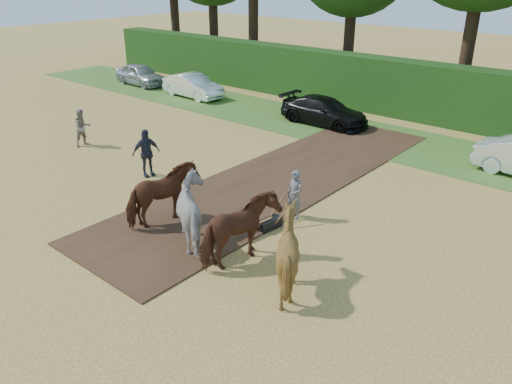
# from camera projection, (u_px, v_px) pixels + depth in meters

# --- Properties ---
(ground) EXTENTS (120.00, 120.00, 0.00)m
(ground) POSITION_uv_depth(u_px,v_px,m) (105.00, 234.00, 15.47)
(ground) COLOR gold
(ground) RESTS_ON ground
(earth_strip) EXTENTS (4.50, 17.00, 0.05)m
(earth_strip) POSITION_uv_depth(u_px,v_px,m) (282.00, 179.00, 19.43)
(earth_strip) COLOR #472D1C
(earth_strip) RESTS_ON ground
(grass_verge) EXTENTS (50.00, 5.00, 0.03)m
(grass_verge) POSITION_uv_depth(u_px,v_px,m) (343.00, 130.00, 25.17)
(grass_verge) COLOR #38601E
(grass_verge) RESTS_ON ground
(hedgerow) EXTENTS (46.00, 1.60, 3.00)m
(hedgerow) POSITION_uv_depth(u_px,v_px,m) (388.00, 86.00, 27.68)
(hedgerow) COLOR #14380F
(hedgerow) RESTS_ON ground
(spectator_near) EXTENTS (0.74, 0.90, 1.71)m
(spectator_near) POSITION_uv_depth(u_px,v_px,m) (83.00, 128.00, 22.74)
(spectator_near) COLOR #B8AC90
(spectator_near) RESTS_ON ground
(spectator_far) EXTENTS (0.76, 1.20, 1.91)m
(spectator_far) POSITION_uv_depth(u_px,v_px,m) (146.00, 153.00, 19.39)
(spectator_far) COLOR #272B35
(spectator_far) RESTS_ON ground
(plough_team) EXTENTS (6.67, 4.64, 1.98)m
(plough_team) POSITION_uv_depth(u_px,v_px,m) (220.00, 221.00, 14.15)
(plough_team) COLOR brown
(plough_team) RESTS_ON ground
(parked_cars) EXTENTS (36.67, 2.74, 1.46)m
(parked_cars) POSITION_uv_depth(u_px,v_px,m) (353.00, 119.00, 24.50)
(parked_cars) COLOR #A8AAAF
(parked_cars) RESTS_ON ground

